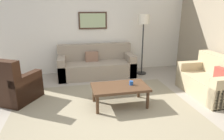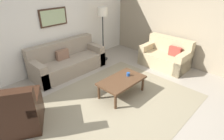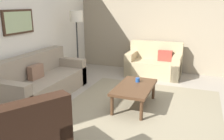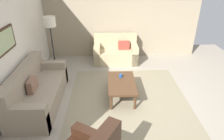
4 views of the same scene
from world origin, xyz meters
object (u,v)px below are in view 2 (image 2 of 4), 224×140
Objects in this scene: couch_main at (67,62)px; armchair_leather at (17,115)px; framed_artwork at (53,17)px; coffee_table at (122,81)px; lamp_standing at (103,17)px; couch_loveseat at (166,57)px; cup at (128,74)px.

couch_main is 1.92× the size of armchair_leather.
framed_artwork is at bearing 41.96° from armchair_leather.
coffee_table is 0.64× the size of lamp_standing.
couch_loveseat is 1.73× the size of framed_artwork.
cup is (2.37, -0.63, 0.14)m from armchair_leather.
framed_artwork is (-0.21, 2.36, 1.17)m from coffee_table.
cup is at bearing -178.70° from couch_loveseat.
couch_loveseat is 1.28× the size of coffee_table.
armchair_leather is 3.64m from lamp_standing.
couch_main is at bearing -88.40° from framed_artwork.
armchair_leather is 13.42× the size of cup.
couch_main is at bearing 173.53° from lamp_standing.
couch_loveseat is at bearing 1.42° from coffee_table.
coffee_table is (-2.14, -0.05, 0.05)m from couch_loveseat.
lamp_standing reaches higher than cup.
cup is 2.63m from framed_artwork.
framed_artwork is (-0.45, 2.35, 1.07)m from cup.
couch_loveseat is 3.51m from framed_artwork.
armchair_leather reaches higher than couch_main.
coffee_table is at bearing -84.16° from couch_main.
framed_artwork reaches higher than armchair_leather.
cup is at bearing -77.40° from couch_main.
couch_loveseat is at bearing 1.30° from cup.
framed_artwork is (-2.35, 2.31, 1.22)m from couch_loveseat.
couch_loveseat reaches higher than coffee_table.
cup is 2.23m from lamp_standing.
couch_main reaches higher than cup.
armchair_leather reaches higher than cup.
coffee_table is 2.38m from lamp_standing.
lamp_standing is (0.89, 1.81, 0.96)m from cup.
armchair_leather is 0.64× the size of lamp_standing.
couch_loveseat is at bearing -7.79° from armchair_leather.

